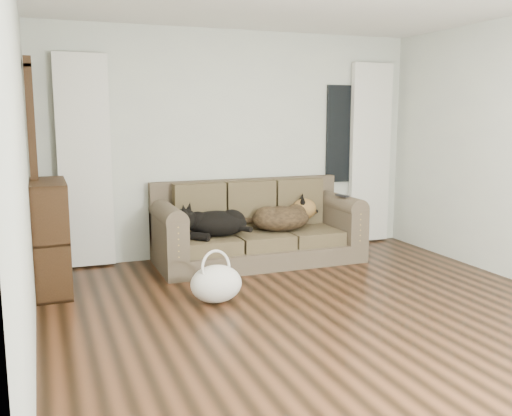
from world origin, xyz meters
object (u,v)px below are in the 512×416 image
object	(u,v)px
sofa	(259,223)
bookshelf	(51,239)
tote_bag	(216,285)
dog_black_lab	(213,224)
dog_shepherd	(283,218)

from	to	relation	value
sofa	bookshelf	distance (m)	2.22
sofa	tote_bag	world-z (taller)	sofa
sofa	dog_black_lab	xyz separation A→B (m)	(-0.54, -0.03, 0.03)
dog_shepherd	tote_bag	distance (m)	1.66
dog_black_lab	bookshelf	world-z (taller)	bookshelf
dog_black_lab	bookshelf	bearing A→B (deg)	-151.62
tote_bag	bookshelf	xyz separation A→B (m)	(-1.34, 0.87, 0.34)
dog_black_lab	dog_shepherd	bearing A→B (deg)	20.70
dog_shepherd	bookshelf	world-z (taller)	bookshelf
dog_shepherd	dog_black_lab	bearing A→B (deg)	4.43
sofa	dog_shepherd	size ratio (longest dim) A/B	3.27
dog_black_lab	dog_shepherd	world-z (taller)	dog_shepherd
dog_shepherd	tote_bag	bearing A→B (deg)	48.18
sofa	dog_black_lab	distance (m)	0.54
dog_black_lab	bookshelf	xyz separation A→B (m)	(-1.65, -0.26, 0.02)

